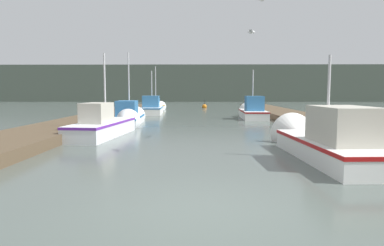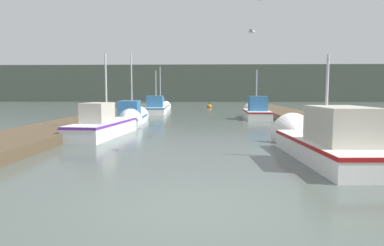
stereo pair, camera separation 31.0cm
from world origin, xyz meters
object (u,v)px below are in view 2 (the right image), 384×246
fishing_boat_1 (110,124)px  fishing_boat_4 (156,108)px  mooring_piling_0 (262,106)px  mooring_piling_1 (250,104)px  fishing_boat_0 (322,140)px  fishing_boat_5 (161,107)px  fishing_boat_2 (133,116)px  fishing_boat_3 (256,111)px  seagull_lead (251,32)px  channel_buoy (209,107)px

fishing_boat_1 → fishing_boat_4: fishing_boat_4 is taller
mooring_piling_0 → mooring_piling_1: size_ratio=1.39×
fishing_boat_0 → fishing_boat_5: (-8.03, 24.10, -0.10)m
fishing_boat_0 → mooring_piling_1: (1.49, 27.97, 0.00)m
fishing_boat_1 → fishing_boat_5: (-0.04, 18.90, -0.05)m
mooring_piling_0 → mooring_piling_1: mooring_piling_0 is taller
fishing_boat_2 → mooring_piling_0: 12.91m
fishing_boat_4 → fishing_boat_5: 4.95m
fishing_boat_2 → fishing_boat_3: 9.28m
fishing_boat_0 → seagull_lead: (-1.73, 3.48, 3.85)m
fishing_boat_2 → mooring_piling_0: fishing_boat_2 is taller
fishing_boat_4 → fishing_boat_0: bearing=-70.5°
fishing_boat_1 → fishing_boat_2: bearing=96.4°
fishing_boat_3 → mooring_piling_0: size_ratio=4.08×
mooring_piling_1 → fishing_boat_3: bearing=-95.7°
fishing_boat_3 → channel_buoy: fishing_boat_3 is taller
fishing_boat_0 → fishing_boat_2: 13.32m
fishing_boat_5 → mooring_piling_1: 10.27m
mooring_piling_1 → channel_buoy: (-4.51, 1.69, -0.34)m
fishing_boat_2 → fishing_boat_5: 13.50m
channel_buoy → seagull_lead: size_ratio=1.89×
fishing_boat_1 → fishing_boat_2: 5.40m
mooring_piling_0 → fishing_boat_1: bearing=-123.6°
fishing_boat_0 → mooring_piling_1: bearing=84.3°
fishing_boat_0 → channel_buoy: size_ratio=5.97×
fishing_boat_0 → channel_buoy: fishing_boat_0 is taller
fishing_boat_1 → mooring_piling_0: (9.41, 14.17, 0.24)m
mooring_piling_0 → fishing_boat_2: bearing=-137.2°
fishing_boat_2 → fishing_boat_4: (0.25, 8.55, 0.07)m
fishing_boat_0 → fishing_boat_5: bearing=105.8°
fishing_boat_1 → mooring_piling_1: 24.66m
fishing_boat_4 → fishing_boat_5: fishing_boat_5 is taller
mooring_piling_1 → fishing_boat_2: bearing=-118.8°
mooring_piling_0 → fishing_boat_0: bearing=-94.2°
fishing_boat_3 → channel_buoy: size_ratio=5.33×
fishing_boat_3 → mooring_piling_0: (1.23, 4.51, 0.22)m
fishing_boat_4 → fishing_boat_1: bearing=-93.4°
fishing_boat_3 → fishing_boat_4: bearing=153.6°
fishing_boat_1 → seagull_lead: seagull_lead is taller
channel_buoy → fishing_boat_5: bearing=-132.0°
fishing_boat_5 → fishing_boat_3: bearing=-44.8°
fishing_boat_4 → mooring_piling_0: (9.22, 0.21, 0.19)m
mooring_piling_0 → fishing_boat_5: bearing=153.4°
mooring_piling_0 → fishing_boat_3: bearing=-105.3°
fishing_boat_5 → channel_buoy: (5.00, 5.55, -0.24)m
fishing_boat_0 → mooring_piling_0: size_ratio=4.57×
fishing_boat_1 → channel_buoy: bearing=84.3°
mooring_piling_0 → seagull_lead: (-3.15, -15.89, 3.65)m
fishing_boat_0 → fishing_boat_1: (-7.99, 5.21, -0.04)m
fishing_boat_3 → mooring_piling_1: 13.17m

